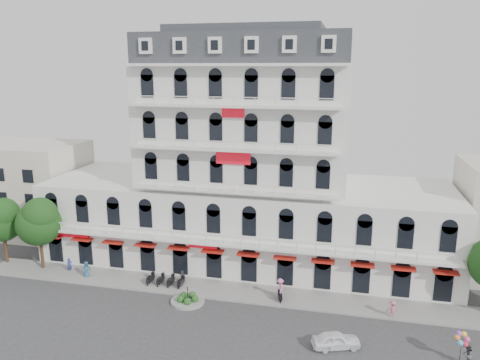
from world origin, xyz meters
name	(u,v)px	position (x,y,z in m)	size (l,w,h in m)	color
ground	(198,342)	(0.00, 0.00, 0.00)	(120.00, 120.00, 0.00)	#38383A
sidewalk	(227,291)	(0.00, 9.00, 0.08)	(53.00, 4.00, 0.16)	gray
main_building	(246,174)	(0.00, 18.00, 9.96)	(45.00, 15.00, 25.80)	silver
flank_building_west	(29,188)	(-30.00, 20.00, 6.00)	(14.00, 10.00, 12.00)	beige
traffic_island	(188,300)	(-3.00, 6.00, 0.26)	(3.20, 3.20, 1.60)	gray
parked_scooter_row	(166,286)	(-6.35, 8.80, 0.00)	(4.40, 1.80, 1.10)	black
tree_west_outer	(2,218)	(-25.95, 9.98, 5.35)	(4.50, 4.48, 7.76)	#382314
tree_west_inner	(39,220)	(-20.95, 9.48, 5.68)	(4.76, 4.76, 8.25)	#382314
parked_car	(336,340)	(10.86, 1.77, 0.65)	(1.54, 3.84, 1.31)	white
rider_center	(280,289)	(5.43, 8.33, 1.22)	(0.90, 1.69, 2.29)	black
pedestrian_left	(86,270)	(-15.14, 8.61, 0.91)	(0.89, 0.58, 1.82)	#285979
pedestrian_mid	(183,277)	(-4.78, 9.50, 0.75)	(0.88, 0.37, 1.51)	#55535A
pedestrian_right	(392,309)	(15.55, 7.42, 0.87)	(1.12, 0.64, 1.73)	#BE6476
pedestrian_far	(70,265)	(-17.72, 9.50, 0.79)	(0.58, 0.38, 1.58)	navy
balloon_vendor	(466,350)	(20.27, 1.72, 1.26)	(1.49, 1.38, 2.45)	#515158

